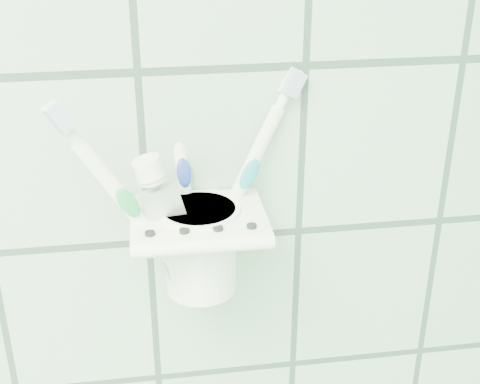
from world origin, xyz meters
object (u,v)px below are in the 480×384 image
object	(u,v)px
cup	(200,245)
toothbrush_orange	(195,172)
toothbrush_pink	(190,183)
toothbrush_blue	(192,183)
toothpaste_tube	(188,211)
holder_bracket	(198,221)

from	to	relation	value
cup	toothbrush_orange	xyz separation A→B (m)	(-0.00, 0.01, 0.07)
toothbrush_pink	toothbrush_blue	distance (m)	0.03
toothbrush_pink	toothpaste_tube	bearing A→B (deg)	70.83
toothbrush_pink	toothbrush_orange	bearing A→B (deg)	40.24
toothpaste_tube	holder_bracket	bearing A→B (deg)	9.19
holder_bracket	toothbrush_pink	bearing A→B (deg)	-123.12
holder_bracket	cup	size ratio (longest dim) A/B	1.42
cup	toothbrush_blue	world-z (taller)	toothbrush_blue
holder_bracket	toothpaste_tube	size ratio (longest dim) A/B	0.85
cup	toothbrush_pink	xyz separation A→B (m)	(-0.01, -0.01, 0.07)
toothbrush_pink	cup	bearing A→B (deg)	25.33
toothbrush_pink	toothpaste_tube	distance (m)	0.03
holder_bracket	toothbrush_orange	size ratio (longest dim) A/B	0.58
toothbrush_orange	toothpaste_tube	bearing A→B (deg)	-128.83
toothbrush_pink	toothbrush_orange	xyz separation A→B (m)	(0.01, 0.02, -0.00)
holder_bracket	toothbrush_orange	bearing A→B (deg)	93.01
holder_bracket	toothpaste_tube	world-z (taller)	toothpaste_tube
holder_bracket	toothbrush_orange	distance (m)	0.04
toothbrush_pink	toothbrush_blue	size ratio (longest dim) A/B	1.09
cup	toothbrush_pink	world-z (taller)	toothbrush_pink
toothbrush_blue	toothpaste_tube	world-z (taller)	toothbrush_blue
toothbrush_pink	toothpaste_tube	size ratio (longest dim) A/B	1.47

